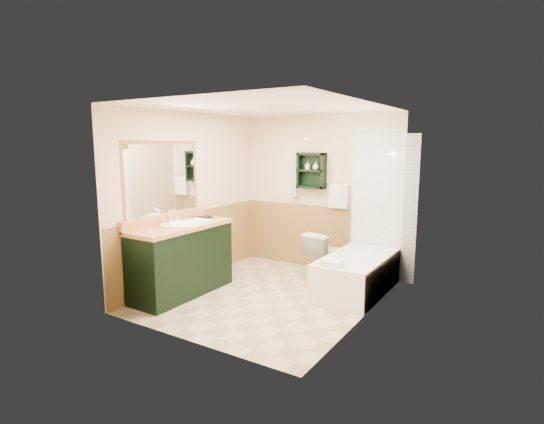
% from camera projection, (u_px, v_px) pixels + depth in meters
% --- Properties ---
extents(floor, '(3.00, 3.00, 0.00)m').
position_uv_depth(floor, '(268.00, 296.00, 5.53)').
color(floor, '#C5AE8F').
rests_on(floor, ground).
extents(back_wall, '(2.60, 0.04, 2.40)m').
position_uv_depth(back_wall, '(320.00, 193.00, 6.61)').
color(back_wall, beige).
rests_on(back_wall, ground).
extents(left_wall, '(0.04, 3.00, 2.40)m').
position_uv_depth(left_wall, '(189.00, 198.00, 6.03)').
color(left_wall, beige).
rests_on(left_wall, ground).
extents(right_wall, '(0.04, 3.00, 2.40)m').
position_uv_depth(right_wall, '(369.00, 214.00, 4.65)').
color(right_wall, beige).
rests_on(right_wall, ground).
extents(ceiling, '(2.60, 3.00, 0.04)m').
position_uv_depth(ceiling, '(267.00, 105.00, 5.14)').
color(ceiling, white).
rests_on(ceiling, back_wall).
extents(wainscot_left, '(2.98, 2.98, 1.00)m').
position_uv_depth(wainscot_left, '(193.00, 246.00, 6.13)').
color(wainscot_left, '#AD8546').
rests_on(wainscot_left, left_wall).
extents(wainscot_back, '(2.58, 2.58, 1.00)m').
position_uv_depth(wainscot_back, '(318.00, 237.00, 6.70)').
color(wainscot_back, '#AD8546').
rests_on(wainscot_back, back_wall).
extents(mirror_frame, '(1.30, 1.30, 1.00)m').
position_uv_depth(mirror_frame, '(162.00, 180.00, 5.50)').
color(mirror_frame, olive).
rests_on(mirror_frame, left_wall).
extents(mirror_glass, '(1.20, 1.20, 0.90)m').
position_uv_depth(mirror_glass, '(163.00, 180.00, 5.50)').
color(mirror_glass, white).
rests_on(mirror_glass, left_wall).
extents(tile_right, '(1.50, 1.50, 2.10)m').
position_uv_depth(tile_right, '(385.00, 217.00, 5.32)').
color(tile_right, white).
rests_on(tile_right, right_wall).
extents(tile_back, '(0.95, 0.95, 2.10)m').
position_uv_depth(tile_back, '(383.00, 208.00, 6.06)').
color(tile_back, white).
rests_on(tile_back, back_wall).
extents(tile_accent, '(1.50, 1.50, 0.10)m').
position_uv_depth(tile_accent, '(388.00, 149.00, 5.19)').
color(tile_accent, '#134228').
rests_on(tile_accent, right_wall).
extents(wall_shelf, '(0.45, 0.15, 0.55)m').
position_uv_depth(wall_shelf, '(311.00, 171.00, 6.51)').
color(wall_shelf, black).
rests_on(wall_shelf, back_wall).
extents(hair_dryer, '(0.10, 0.24, 0.18)m').
position_uv_depth(hair_dryer, '(295.00, 192.00, 6.75)').
color(hair_dryer, white).
rests_on(hair_dryer, back_wall).
extents(towel_bar, '(0.40, 0.06, 0.40)m').
position_uv_depth(towel_bar, '(339.00, 185.00, 6.35)').
color(towel_bar, white).
rests_on(towel_bar, back_wall).
extents(curtain_rod, '(0.03, 1.60, 0.03)m').
position_uv_depth(curtain_rod, '(332.00, 141.00, 5.56)').
color(curtain_rod, silver).
rests_on(curtain_rod, back_wall).
extents(shower_curtain, '(1.05, 1.05, 1.70)m').
position_uv_depth(shower_curtain, '(336.00, 203.00, 5.85)').
color(shower_curtain, '#C2BA93').
rests_on(shower_curtain, curtain_rod).
extents(vanity, '(0.59, 1.47, 0.93)m').
position_uv_depth(vanity, '(182.00, 260.00, 5.54)').
color(vanity, black).
rests_on(vanity, ground).
extents(bathtub, '(0.73, 1.50, 0.49)m').
position_uv_depth(bathtub, '(357.00, 273.00, 5.67)').
color(bathtub, white).
rests_on(bathtub, ground).
extents(toilet, '(0.51, 0.75, 0.68)m').
position_uv_depth(toilet, '(325.00, 255.00, 6.25)').
color(toilet, white).
rests_on(toilet, ground).
extents(counter_towel, '(0.30, 0.24, 0.04)m').
position_uv_depth(counter_towel, '(198.00, 221.00, 5.60)').
color(counter_towel, white).
rests_on(counter_towel, vanity).
extents(vanity_book, '(0.18, 0.08, 0.25)m').
position_uv_depth(vanity_book, '(199.00, 209.00, 5.98)').
color(vanity_book, black).
rests_on(vanity_book, vanity).
extents(tub_towel, '(0.24, 0.20, 0.07)m').
position_uv_depth(tub_towel, '(331.00, 263.00, 5.16)').
color(tub_towel, white).
rests_on(tub_towel, bathtub).
extents(soap_bottle_a, '(0.07, 0.13, 0.06)m').
position_uv_depth(soap_bottle_a, '(308.00, 168.00, 6.53)').
color(soap_bottle_a, white).
rests_on(soap_bottle_a, wall_shelf).
extents(soap_bottle_b, '(0.12, 0.14, 0.10)m').
position_uv_depth(soap_bottle_b, '(316.00, 167.00, 6.46)').
color(soap_bottle_b, white).
rests_on(soap_bottle_b, wall_shelf).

